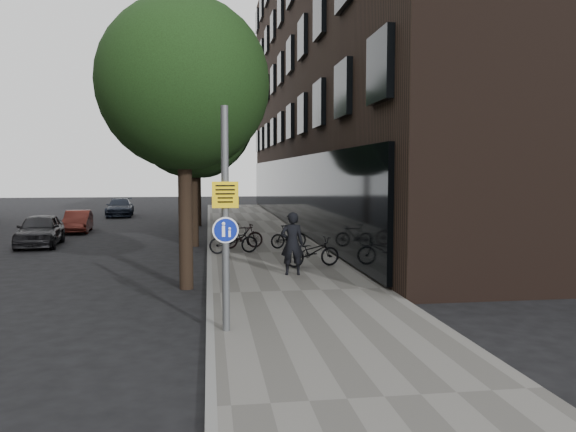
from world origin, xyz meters
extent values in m
plane|color=black|center=(0.00, 0.00, 0.00)|extent=(120.00, 120.00, 0.00)
cube|color=#64615C|center=(0.25, 10.00, 0.06)|extent=(4.50, 60.00, 0.12)
cube|color=slate|center=(-2.00, 10.00, 0.07)|extent=(0.15, 60.00, 0.13)
cube|color=black|center=(8.50, 22.00, 9.00)|extent=(12.00, 40.00, 18.00)
cylinder|color=black|center=(-2.60, 4.50, 1.60)|extent=(0.36, 0.36, 3.20)
sphere|color=black|center=(-2.60, 4.50, 5.30)|extent=(4.40, 4.40, 4.40)
sphere|color=black|center=(-2.20, 5.30, 4.30)|extent=(2.64, 2.64, 2.64)
cylinder|color=black|center=(-2.60, 13.00, 1.60)|extent=(0.36, 0.36, 3.20)
sphere|color=black|center=(-2.60, 13.00, 5.30)|extent=(5.00, 5.00, 5.00)
sphere|color=black|center=(-2.20, 13.80, 4.30)|extent=(3.00, 3.00, 3.00)
cylinder|color=black|center=(-2.60, 22.00, 1.60)|extent=(0.36, 0.36, 3.20)
sphere|color=black|center=(-2.60, 22.00, 5.30)|extent=(5.00, 5.00, 5.00)
sphere|color=black|center=(-2.20, 22.80, 4.30)|extent=(3.00, 3.00, 3.00)
cylinder|color=#595B5E|center=(-1.70, 0.05, 2.18)|extent=(0.14, 0.14, 4.13)
cube|color=#E2B90B|center=(-1.70, 0.05, 2.64)|extent=(0.48, 0.03, 0.48)
cylinder|color=navy|center=(-1.70, 0.05, 2.00)|extent=(0.42, 0.02, 0.42)
cylinder|color=white|center=(-1.70, 0.05, 2.00)|extent=(0.48, 0.02, 0.48)
imported|color=black|center=(0.34, 5.46, 1.02)|extent=(0.68, 0.47, 1.80)
imported|color=black|center=(1.17, 6.75, 0.58)|extent=(1.85, 0.93, 0.93)
imported|color=black|center=(1.04, 11.03, 0.57)|extent=(1.54, 0.80, 0.89)
imported|color=black|center=(-1.13, 9.96, 0.59)|extent=(1.86, 0.95, 0.93)
imported|color=black|center=(-0.73, 11.24, 0.61)|extent=(1.68, 0.76, 0.97)
imported|color=black|center=(-8.89, 13.94, 0.67)|extent=(1.97, 4.06, 1.34)
imported|color=#531E17|center=(-8.56, 19.23, 0.55)|extent=(1.49, 3.45, 1.10)
imported|color=black|center=(-8.04, 29.45, 0.62)|extent=(2.06, 4.37, 1.23)
camera|label=1|loc=(-2.00, -10.22, 3.06)|focal=35.00mm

